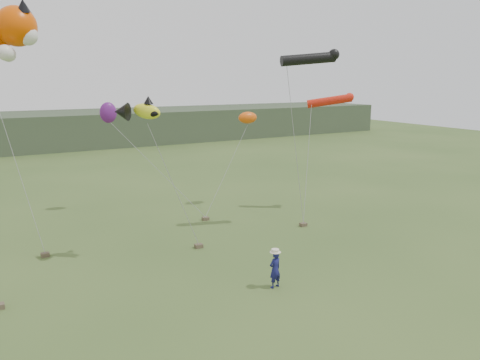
# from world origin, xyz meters

# --- Properties ---
(ground) EXTENTS (120.00, 120.00, 0.00)m
(ground) POSITION_xyz_m (0.00, 0.00, 0.00)
(ground) COLOR #385123
(ground) RESTS_ON ground
(headland) EXTENTS (90.00, 13.00, 4.00)m
(headland) POSITION_xyz_m (-3.11, 44.69, 1.92)
(headland) COLOR #2D3D28
(headland) RESTS_ON ground
(festival_attendant) EXTENTS (0.60, 0.45, 1.49)m
(festival_attendant) POSITION_xyz_m (0.51, -0.81, 0.75)
(festival_attendant) COLOR #161754
(festival_attendant) RESTS_ON ground
(sandbag_anchors) EXTENTS (15.58, 6.32, 0.19)m
(sandbag_anchors) POSITION_xyz_m (-1.61, 5.55, 0.09)
(sandbag_anchors) COLOR brown
(sandbag_anchors) RESTS_ON ground
(fish_kite) EXTENTS (2.19, 1.43, 1.08)m
(fish_kite) POSITION_xyz_m (-2.97, 4.74, 6.67)
(fish_kite) COLOR yellow
(fish_kite) RESTS_ON ground
(tube_kites) EXTENTS (6.35, 3.91, 3.29)m
(tube_kites) POSITION_xyz_m (8.03, 5.94, 8.06)
(tube_kites) COLOR black
(tube_kites) RESTS_ON ground
(misc_kites) EXTENTS (9.14, 3.61, 1.41)m
(misc_kites) POSITION_xyz_m (1.48, 12.17, 5.84)
(misc_kites) COLOR #E3530C
(misc_kites) RESTS_ON ground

